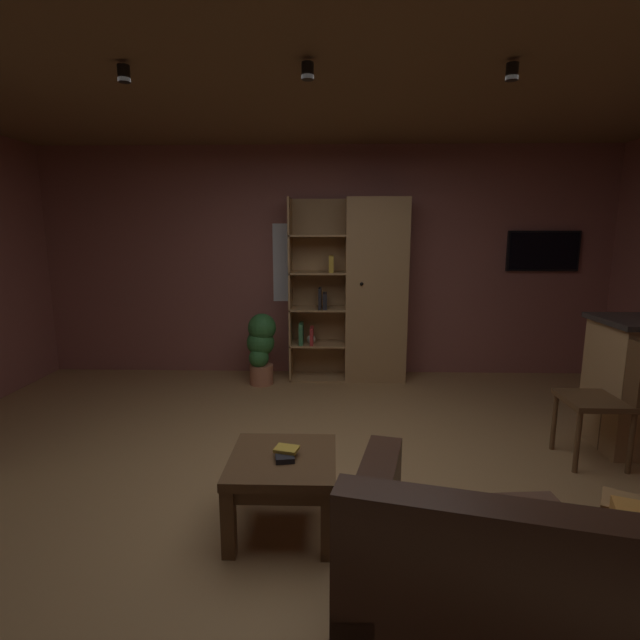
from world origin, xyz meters
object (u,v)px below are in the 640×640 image
coffee_table (283,471)px  bookshelf_cabinet (367,292)px  leather_couch (552,601)px  wall_mounted_tv (543,251)px  potted_floor_plant (261,345)px  table_book_1 (287,449)px  table_book_0 (285,458)px  dining_chair (607,391)px

coffee_table → bookshelf_cabinet: bearing=76.9°
leather_couch → wall_mounted_tv: (1.55, 3.91, 1.12)m
potted_floor_plant → wall_mounted_tv: (3.14, 0.43, 1.00)m
bookshelf_cabinet → table_book_1: size_ratio=15.86×
table_book_0 → dining_chair: size_ratio=0.11×
table_book_1 → wall_mounted_tv: (2.61, 3.01, 0.97)m
table_book_1 → potted_floor_plant: size_ratio=0.16×
wall_mounted_tv → coffee_table: bearing=-131.0°
leather_couch → coffee_table: (-1.08, 0.89, 0.02)m
leather_couch → dining_chair: dining_chair is taller
bookshelf_cabinet → coffee_table: bearing=-103.1°
coffee_table → wall_mounted_tv: bearing=49.0°
table_book_0 → leather_couch: bearing=-38.3°
table_book_0 → table_book_1: bearing=85.6°
table_book_0 → table_book_1: size_ratio=0.80×
bookshelf_cabinet → dining_chair: 2.55m
bookshelf_cabinet → wall_mounted_tv: bookshelf_cabinet is taller
dining_chair → bookshelf_cabinet: bearing=128.6°
bookshelf_cabinet → dining_chair: size_ratio=2.18×
bookshelf_cabinet → table_book_1: (-0.63, -2.80, -0.53)m
dining_chair → coffee_table: bearing=-159.1°
bookshelf_cabinet → wall_mounted_tv: (1.98, 0.21, 0.44)m
leather_couch → wall_mounted_tv: size_ratio=2.05×
bookshelf_cabinet → table_book_0: size_ratio=19.93×
table_book_1 → potted_floor_plant: (-0.53, 2.58, -0.03)m
coffee_table → dining_chair: bearing=20.9°
leather_couch → potted_floor_plant: (-1.59, 3.48, 0.12)m
bookshelf_cabinet → coffee_table: (-0.65, -2.81, -0.65)m
coffee_table → leather_couch: bearing=-39.4°
leather_couch → coffee_table: size_ratio=2.73×
coffee_table → table_book_0: 0.12m
bookshelf_cabinet → leather_couch: 3.79m
coffee_table → table_book_1: bearing=26.5°
table_book_0 → potted_floor_plant: potted_floor_plant is taller
leather_couch → dining_chair: 2.09m
bookshelf_cabinet → coffee_table: size_ratio=3.34×
dining_chair → wall_mounted_tv: size_ratio=1.16×
bookshelf_cabinet → table_book_1: bearing=-102.7°
bookshelf_cabinet → wall_mounted_tv: bearing=6.1°
leather_couch → dining_chair: bearing=56.7°
leather_couch → table_book_0: leather_couch is taller
table_book_1 → dining_chair: 2.35m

